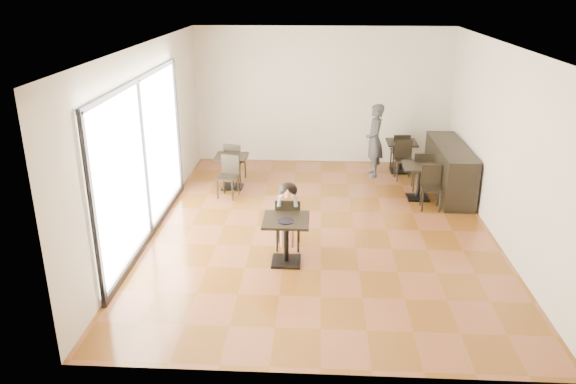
# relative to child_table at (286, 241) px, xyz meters

# --- Properties ---
(floor) EXTENTS (6.00, 8.00, 0.01)m
(floor) POSITION_rel_child_table_xyz_m (0.54, 1.35, -0.37)
(floor) COLOR brown
(floor) RESTS_ON ground
(ceiling) EXTENTS (6.00, 8.00, 0.01)m
(ceiling) POSITION_rel_child_table_xyz_m (0.54, 1.35, 2.83)
(ceiling) COLOR white
(ceiling) RESTS_ON floor
(wall_back) EXTENTS (6.00, 0.01, 3.20)m
(wall_back) POSITION_rel_child_table_xyz_m (0.54, 5.35, 1.23)
(wall_back) COLOR beige
(wall_back) RESTS_ON floor
(wall_front) EXTENTS (6.00, 0.01, 3.20)m
(wall_front) POSITION_rel_child_table_xyz_m (0.54, -2.65, 1.23)
(wall_front) COLOR beige
(wall_front) RESTS_ON floor
(wall_left) EXTENTS (0.01, 8.00, 3.20)m
(wall_left) POSITION_rel_child_table_xyz_m (-2.46, 1.35, 1.23)
(wall_left) COLOR beige
(wall_left) RESTS_ON floor
(wall_right) EXTENTS (0.01, 8.00, 3.20)m
(wall_right) POSITION_rel_child_table_xyz_m (3.54, 1.35, 1.23)
(wall_right) COLOR beige
(wall_right) RESTS_ON floor
(storefront_window) EXTENTS (0.04, 4.50, 2.60)m
(storefront_window) POSITION_rel_child_table_xyz_m (-2.43, 0.85, 1.03)
(storefront_window) COLOR white
(storefront_window) RESTS_ON floor
(child_table) EXTENTS (0.71, 0.71, 0.75)m
(child_table) POSITION_rel_child_table_xyz_m (0.00, 0.00, 0.00)
(child_table) COLOR black
(child_table) RESTS_ON floor
(child_chair) EXTENTS (0.40, 0.40, 0.90)m
(child_chair) POSITION_rel_child_table_xyz_m (0.00, 0.55, 0.08)
(child_chair) COLOR black
(child_chair) RESTS_ON floor
(child) EXTENTS (0.40, 0.57, 1.13)m
(child) POSITION_rel_child_table_xyz_m (0.00, 0.55, 0.19)
(child) COLOR gray
(child) RESTS_ON child_chair
(plate) EXTENTS (0.25, 0.25, 0.02)m
(plate) POSITION_rel_child_table_xyz_m (0.00, -0.10, 0.38)
(plate) COLOR black
(plate) RESTS_ON child_table
(pizza_slice) EXTENTS (0.26, 0.20, 0.06)m
(pizza_slice) POSITION_rel_child_table_xyz_m (0.00, 0.36, 0.61)
(pizza_slice) COLOR #D6BC6C
(pizza_slice) RESTS_ON child
(adult_patron) EXTENTS (0.43, 0.62, 1.64)m
(adult_patron) POSITION_rel_child_table_xyz_m (1.72, 4.33, 0.44)
(adult_patron) COLOR #3B3B40
(adult_patron) RESTS_ON floor
(cafe_table_mid) EXTENTS (0.71, 0.71, 0.70)m
(cafe_table_mid) POSITION_rel_child_table_xyz_m (2.51, 2.92, -0.02)
(cafe_table_mid) COLOR black
(cafe_table_mid) RESTS_ON floor
(cafe_table_left) EXTENTS (0.81, 0.81, 0.71)m
(cafe_table_left) POSITION_rel_child_table_xyz_m (-1.35, 3.33, -0.02)
(cafe_table_left) COLOR black
(cafe_table_left) RESTS_ON floor
(cafe_table_back) EXTENTS (0.71, 0.71, 0.71)m
(cafe_table_back) POSITION_rel_child_table_xyz_m (2.37, 4.63, -0.02)
(cafe_table_back) COLOR black
(cafe_table_back) RESTS_ON floor
(chair_mid_a) EXTENTS (0.40, 0.40, 0.84)m
(chair_mid_a) POSITION_rel_child_table_xyz_m (2.65, 3.47, 0.05)
(chair_mid_a) COLOR black
(chair_mid_a) RESTS_ON floor
(chair_mid_b) EXTENTS (0.40, 0.40, 0.84)m
(chair_mid_b) POSITION_rel_child_table_xyz_m (2.65, 2.37, 0.05)
(chair_mid_b) COLOR black
(chair_mid_b) RESTS_ON floor
(chair_left_a) EXTENTS (0.46, 0.46, 0.85)m
(chair_left_a) POSITION_rel_child_table_xyz_m (-1.35, 3.88, 0.05)
(chair_left_a) COLOR black
(chair_left_a) RESTS_ON floor
(chair_left_b) EXTENTS (0.46, 0.46, 0.85)m
(chair_left_b) POSITION_rel_child_table_xyz_m (-1.35, 2.78, 0.05)
(chair_left_b) COLOR black
(chair_left_b) RESTS_ON floor
(chair_back_a) EXTENTS (0.41, 0.41, 0.86)m
(chair_back_a) POSITION_rel_child_table_xyz_m (2.37, 4.85, 0.06)
(chair_back_a) COLOR black
(chair_back_a) RESTS_ON floor
(chair_back_b) EXTENTS (0.41, 0.41, 0.86)m
(chair_back_b) POSITION_rel_child_table_xyz_m (2.37, 4.08, 0.06)
(chair_back_b) COLOR black
(chair_back_b) RESTS_ON floor
(service_counter) EXTENTS (0.60, 2.40, 1.00)m
(service_counter) POSITION_rel_child_table_xyz_m (3.19, 3.35, 0.13)
(service_counter) COLOR black
(service_counter) RESTS_ON floor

